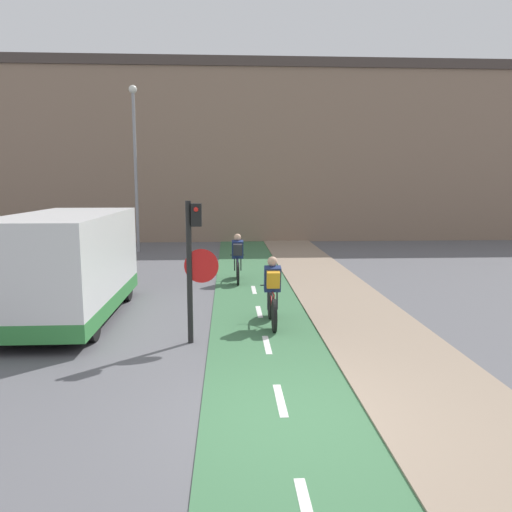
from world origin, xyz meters
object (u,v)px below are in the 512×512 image
Objects in this scene: cyclist_far at (238,260)px; van at (68,268)px; traffic_light_pole at (194,255)px; street_lamp_far at (135,153)px; cyclist_near at (272,294)px.

van reaches higher than cyclist_far.
cyclist_far is at bearing 80.82° from traffic_light_pole.
street_lamp_far is 4.16× the size of cyclist_near.
cyclist_far is 5.71m from van.
street_lamp_far is 11.88m from van.
traffic_light_pole reaches higher than van.
cyclist_near is (1.63, 1.08, -1.03)m from traffic_light_pole.
van is at bearing 147.53° from traffic_light_pole.
traffic_light_pole is 0.53× the size of van.
van reaches higher than cyclist_near.
street_lamp_far reaches higher than cyclist_near.
street_lamp_far is at bearing 112.56° from cyclist_near.
cyclist_near reaches higher than cyclist_far.
street_lamp_far is at bearing 92.14° from van.
street_lamp_far is 4.27× the size of cyclist_far.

